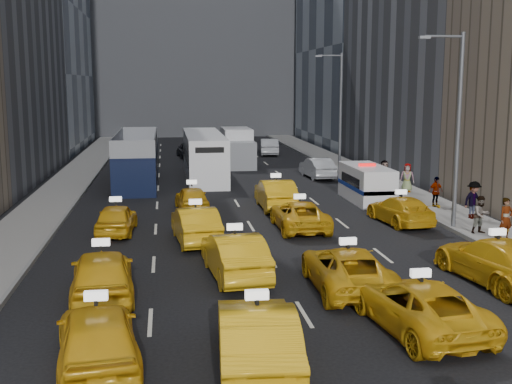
{
  "coord_description": "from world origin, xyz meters",
  "views": [
    {
      "loc": [
        -3.94,
        -15.71,
        6.74
      ],
      "look_at": [
        -0.03,
        11.96,
        2.0
      ],
      "focal_mm": 45.0,
      "sensor_mm": 36.0,
      "label": 1
    }
  ],
  "objects_px": {
    "nypd_van": "(367,184)",
    "pedestrian_0": "(506,219)",
    "double_decker": "(137,159)",
    "city_bus": "(204,156)",
    "box_truck": "(238,148)"
  },
  "relations": [
    {
      "from": "city_bus",
      "to": "box_truck",
      "type": "height_order",
      "value": "city_bus"
    },
    {
      "from": "double_decker",
      "to": "box_truck",
      "type": "height_order",
      "value": "double_decker"
    },
    {
      "from": "double_decker",
      "to": "city_bus",
      "type": "distance_m",
      "value": 5.16
    },
    {
      "from": "pedestrian_0",
      "to": "nypd_van",
      "type": "bearing_deg",
      "value": 92.54
    },
    {
      "from": "nypd_van",
      "to": "box_truck",
      "type": "xyz_separation_m",
      "value": [
        -5.56,
        17.16,
        0.5
      ]
    },
    {
      "from": "box_truck",
      "to": "pedestrian_0",
      "type": "height_order",
      "value": "box_truck"
    },
    {
      "from": "nypd_van",
      "to": "box_truck",
      "type": "relative_size",
      "value": 0.77
    },
    {
      "from": "pedestrian_0",
      "to": "double_decker",
      "type": "bearing_deg",
      "value": 117.75
    },
    {
      "from": "city_bus",
      "to": "box_truck",
      "type": "bearing_deg",
      "value": 61.37
    },
    {
      "from": "nypd_van",
      "to": "pedestrian_0",
      "type": "xyz_separation_m",
      "value": [
        2.85,
        -10.34,
        0.06
      ]
    },
    {
      "from": "nypd_van",
      "to": "city_bus",
      "type": "distance_m",
      "value": 13.89
    },
    {
      "from": "double_decker",
      "to": "box_truck",
      "type": "distance_m",
      "value": 11.61
    },
    {
      "from": "city_bus",
      "to": "box_truck",
      "type": "distance_m",
      "value": 7.11
    },
    {
      "from": "nypd_van",
      "to": "double_decker",
      "type": "height_order",
      "value": "double_decker"
    },
    {
      "from": "city_bus",
      "to": "pedestrian_0",
      "type": "distance_m",
      "value": 24.1
    }
  ]
}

